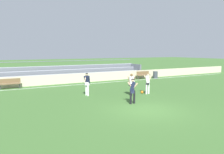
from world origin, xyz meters
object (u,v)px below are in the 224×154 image
(bench_far_left, at_px, (143,74))
(player_dark_wide_right, at_px, (133,89))
(player_white_pressing_high, at_px, (148,81))
(player_dark_on_ball, at_px, (87,82))
(bench_far_right, at_px, (10,83))
(trash_bin, at_px, (155,75))
(soccer_ball, at_px, (142,92))
(bleacher_stand, at_px, (34,74))
(player_white_challenging, at_px, (131,83))

(bench_far_left, distance_m, player_dark_wide_right, 12.83)
(bench_far_left, bearing_deg, player_white_pressing_high, -124.80)
(player_white_pressing_high, bearing_deg, player_dark_on_ball, 158.76)
(bench_far_left, distance_m, player_dark_on_ball, 11.49)
(bench_far_right, height_order, trash_bin, bench_far_right)
(bench_far_left, relative_size, trash_bin, 2.12)
(player_dark_on_ball, bearing_deg, player_dark_wide_right, -67.97)
(bench_far_right, bearing_deg, soccer_ball, -39.34)
(bench_far_left, bearing_deg, bench_far_right, 180.00)
(trash_bin, bearing_deg, player_white_pressing_high, -133.22)
(player_white_pressing_high, bearing_deg, soccer_ball, 126.23)
(player_white_pressing_high, height_order, player_dark_wide_right, player_white_pressing_high)
(bleacher_stand, height_order, player_dark_wide_right, bleacher_stand)
(player_white_challenging, relative_size, player_dark_on_ball, 0.97)
(bench_far_left, xyz_separation_m, player_dark_wide_right, (-8.22, -9.84, 0.42))
(player_white_challenging, bearing_deg, player_dark_on_ball, 150.74)
(bench_far_right, relative_size, player_white_pressing_high, 1.07)
(bench_far_right, xyz_separation_m, player_dark_on_ball, (4.88, -6.03, 0.48))
(trash_bin, height_order, player_white_challenging, player_white_challenging)
(player_white_challenging, xyz_separation_m, player_dark_wide_right, (-1.37, -2.18, -0.03))
(bench_far_left, height_order, player_dark_on_ball, player_dark_on_ball)
(bench_far_right, xyz_separation_m, player_white_pressing_high, (9.27, -7.74, 0.45))
(bench_far_left, xyz_separation_m, soccer_ball, (-5.64, -7.38, -0.44))
(bleacher_stand, bearing_deg, player_dark_on_ball, -74.45)
(bleacher_stand, distance_m, bench_far_left, 12.48)
(bench_far_left, relative_size, player_dark_on_ball, 1.05)
(bleacher_stand, xyz_separation_m, soccer_ball, (6.54, -10.04, -0.82))
(bench_far_left, bearing_deg, player_dark_on_ball, -148.29)
(trash_bin, xyz_separation_m, player_white_pressing_high, (-7.02, -7.47, 0.57))
(player_dark_on_ball, relative_size, soccer_ball, 7.81)
(bench_far_right, distance_m, player_dark_on_ball, 7.77)
(player_dark_wide_right, relative_size, soccer_ball, 7.39)
(bench_far_right, distance_m, soccer_ball, 11.65)
(bench_far_right, bearing_deg, player_dark_wide_right, -56.87)
(player_white_pressing_high, height_order, soccer_ball, player_white_pressing_high)
(trash_bin, distance_m, soccer_ball, 10.18)
(trash_bin, height_order, player_dark_on_ball, player_dark_on_ball)
(bench_far_left, bearing_deg, bleacher_stand, 167.67)
(bench_far_left, distance_m, player_white_challenging, 10.29)
(bench_far_left, xyz_separation_m, bench_far_right, (-14.64, 0.00, 0.00))
(trash_bin, relative_size, player_white_pressing_high, 0.51)
(player_white_pressing_high, bearing_deg, bench_far_left, 55.20)
(bench_far_right, distance_m, trash_bin, 16.29)
(bench_far_left, distance_m, trash_bin, 1.67)
(player_white_pressing_high, bearing_deg, trash_bin, 46.78)
(bleacher_stand, height_order, player_white_challenging, bleacher_stand)
(bench_far_left, height_order, player_white_pressing_high, player_white_pressing_high)
(player_white_pressing_high, distance_m, player_dark_wide_right, 3.54)
(player_white_challenging, bearing_deg, bleacher_stand, 117.32)
(player_dark_on_ball, bearing_deg, bench_far_right, 128.97)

